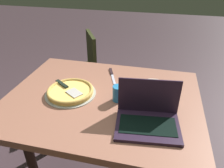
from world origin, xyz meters
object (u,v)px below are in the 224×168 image
at_px(pizza_tray, 70,91).
at_px(table_knife, 112,74).
at_px(pizza_plate, 154,87).
at_px(chair_near, 83,66).
at_px(drink_cup, 118,93).
at_px(laptop, 148,117).
at_px(dining_table, 103,106).

xyz_separation_m(pizza_tray, table_knife, (-0.21, -0.32, -0.02)).
bearing_deg(pizza_plate, chair_near, -42.58).
bearing_deg(pizza_plate, drink_cup, 42.47).
bearing_deg(laptop, drink_cup, -40.95).
bearing_deg(table_knife, chair_near, -51.97).
distance_m(pizza_tray, table_knife, 0.38).
bearing_deg(dining_table, table_knife, -88.37).
distance_m(dining_table, laptop, 0.38).
bearing_deg(pizza_plate, table_knife, -21.33).
distance_m(dining_table, pizza_plate, 0.38).
relative_size(laptop, drink_cup, 3.55).
relative_size(drink_cup, chair_near, 0.12).
bearing_deg(dining_table, laptop, 148.35).
bearing_deg(drink_cup, table_knife, -70.29).
distance_m(table_knife, chair_near, 0.83).
height_order(pizza_plate, drink_cup, drink_cup).
height_order(dining_table, pizza_plate, pizza_plate).
xyz_separation_m(laptop, table_knife, (0.32, -0.50, -0.04)).
height_order(dining_table, table_knife, table_knife).
xyz_separation_m(pizza_plate, table_knife, (0.33, -0.13, -0.01)).
distance_m(pizza_tray, drink_cup, 0.33).
bearing_deg(table_knife, pizza_plate, 158.67).
bearing_deg(pizza_tray, table_knife, -122.77).
bearing_deg(chair_near, pizza_tray, 106.30).
height_order(laptop, pizza_tray, laptop).
distance_m(pizza_plate, drink_cup, 0.29).
distance_m(dining_table, drink_cup, 0.17).
bearing_deg(pizza_tray, pizza_plate, -160.05).
height_order(pizza_tray, chair_near, chair_near).
bearing_deg(drink_cup, pizza_plate, -137.53).
height_order(table_knife, chair_near, chair_near).
distance_m(pizza_plate, chair_near, 1.14).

